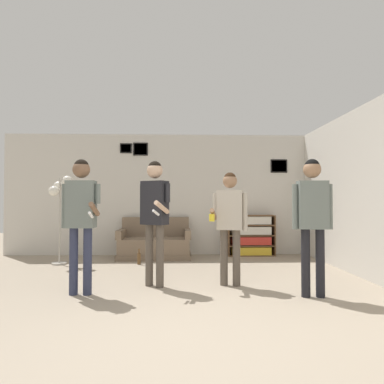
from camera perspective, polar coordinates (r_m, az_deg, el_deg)
The scene contains 11 objects.
ground_plane at distance 3.25m, azimuth -0.75°, elevation -23.29°, with size 20.00×20.00×0.00m, color gray.
wall_back at distance 7.72m, azimuth -1.46°, elevation -0.36°, with size 7.93×0.08×2.70m.
wall_right at distance 6.07m, azimuth 26.16°, elevation 0.03°, with size 0.06×7.07×2.70m.
couch at distance 7.37m, azimuth -6.24°, elevation -8.64°, with size 1.52×0.80×0.84m.
bookshelf at distance 7.69m, azimuth 9.78°, elevation -7.14°, with size 1.03×0.30×0.89m.
floor_lamp at distance 7.00m, azimuth -21.16°, elevation -0.44°, with size 0.41×0.44×1.69m.
person_player_foreground_left at distance 4.65m, azimuth -18.03°, elevation -2.94°, with size 0.50×0.48×1.75m.
person_player_foreground_center at distance 4.87m, azimuth -6.26°, elevation -2.71°, with size 0.44×0.60×1.77m.
person_watcher_holding_cup at distance 4.93m, azimuth 6.34°, elevation -4.03°, with size 0.56×0.38×1.62m.
person_spectator_near_bookshelf at distance 4.58m, azimuth 19.44°, elevation -3.06°, with size 0.50×0.23×1.74m.
bottle_on_floor at distance 6.67m, azimuth -8.82°, elevation -10.86°, with size 0.07×0.07×0.30m.
Camera 1 is at (-0.06, -3.02, 1.21)m, focal length 32.00 mm.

